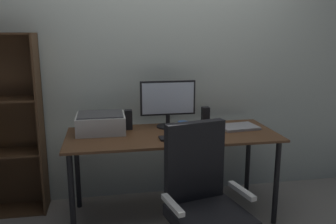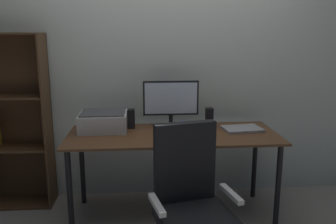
{
  "view_description": "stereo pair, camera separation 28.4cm",
  "coord_description": "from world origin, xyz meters",
  "px_view_note": "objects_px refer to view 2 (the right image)",
  "views": [
    {
      "loc": [
        -0.54,
        -2.77,
        1.55
      ],
      "look_at": [
        -0.04,
        -0.04,
        0.93
      ],
      "focal_mm": 37.6,
      "sensor_mm": 36.0,
      "label": 1
    },
    {
      "loc": [
        -0.26,
        -2.81,
        1.55
      ],
      "look_at": [
        -0.04,
        -0.04,
        0.93
      ],
      "focal_mm": 37.6,
      "sensor_mm": 36.0,
      "label": 2
    }
  ],
  "objects_px": {
    "office_chair": "(192,213)",
    "coffee_mug": "(184,128)",
    "keyboard": "(176,138)",
    "mouse": "(201,135)",
    "speaker_right": "(209,117)",
    "desk": "(173,143)",
    "bookshelf": "(10,123)",
    "laptop": "(242,129)",
    "monitor": "(170,101)",
    "printer": "(103,121)",
    "speaker_left": "(131,119)"
  },
  "relations": [
    {
      "from": "speaker_left",
      "to": "bookshelf",
      "type": "bearing_deg",
      "value": 172.35
    },
    {
      "from": "office_chair",
      "to": "speaker_right",
      "type": "bearing_deg",
      "value": 60.93
    },
    {
      "from": "mouse",
      "to": "office_chair",
      "type": "relative_size",
      "value": 0.1
    },
    {
      "from": "bookshelf",
      "to": "laptop",
      "type": "bearing_deg",
      "value": -7.97
    },
    {
      "from": "office_chair",
      "to": "coffee_mug",
      "type": "bearing_deg",
      "value": 74.11
    },
    {
      "from": "laptop",
      "to": "mouse",
      "type": "bearing_deg",
      "value": -161.21
    },
    {
      "from": "mouse",
      "to": "speaker_right",
      "type": "bearing_deg",
      "value": 83.92
    },
    {
      "from": "speaker_left",
      "to": "office_chair",
      "type": "bearing_deg",
      "value": -69.02
    },
    {
      "from": "monitor",
      "to": "printer",
      "type": "relative_size",
      "value": 1.22
    },
    {
      "from": "laptop",
      "to": "speaker_left",
      "type": "xyz_separation_m",
      "value": [
        -0.96,
        0.14,
        0.07
      ]
    },
    {
      "from": "monitor",
      "to": "laptop",
      "type": "bearing_deg",
      "value": -13.64
    },
    {
      "from": "keyboard",
      "to": "laptop",
      "type": "height_order",
      "value": "laptop"
    },
    {
      "from": "keyboard",
      "to": "printer",
      "type": "bearing_deg",
      "value": 151.3
    },
    {
      "from": "monitor",
      "to": "mouse",
      "type": "distance_m",
      "value": 0.46
    },
    {
      "from": "mouse",
      "to": "coffee_mug",
      "type": "bearing_deg",
      "value": 152.46
    },
    {
      "from": "keyboard",
      "to": "office_chair",
      "type": "distance_m",
      "value": 0.73
    },
    {
      "from": "monitor",
      "to": "speaker_right",
      "type": "xyz_separation_m",
      "value": [
        0.35,
        -0.01,
        -0.15
      ]
    },
    {
      "from": "mouse",
      "to": "coffee_mug",
      "type": "xyz_separation_m",
      "value": [
        -0.12,
        0.12,
        0.03
      ]
    },
    {
      "from": "desk",
      "to": "speaker_left",
      "type": "relative_size",
      "value": 10.25
    },
    {
      "from": "laptop",
      "to": "bookshelf",
      "type": "bearing_deg",
      "value": 165.22
    },
    {
      "from": "monitor",
      "to": "coffee_mug",
      "type": "bearing_deg",
      "value": -67.61
    },
    {
      "from": "mouse",
      "to": "speaker_right",
      "type": "height_order",
      "value": "speaker_right"
    },
    {
      "from": "speaker_right",
      "to": "bookshelf",
      "type": "xyz_separation_m",
      "value": [
        -1.78,
        0.15,
        -0.06
      ]
    },
    {
      "from": "bookshelf",
      "to": "desk",
      "type": "bearing_deg",
      "value": -13.63
    },
    {
      "from": "keyboard",
      "to": "office_chair",
      "type": "xyz_separation_m",
      "value": [
        0.03,
        -0.67,
        -0.29
      ]
    },
    {
      "from": "mouse",
      "to": "speaker_left",
      "type": "relative_size",
      "value": 0.56
    },
    {
      "from": "speaker_right",
      "to": "desk",
      "type": "bearing_deg",
      "value": -149.46
    },
    {
      "from": "desk",
      "to": "mouse",
      "type": "distance_m",
      "value": 0.26
    },
    {
      "from": "monitor",
      "to": "laptop",
      "type": "distance_m",
      "value": 0.67
    },
    {
      "from": "office_chair",
      "to": "monitor",
      "type": "bearing_deg",
      "value": 79.86
    },
    {
      "from": "desk",
      "to": "monitor",
      "type": "bearing_deg",
      "value": 90.89
    },
    {
      "from": "monitor",
      "to": "keyboard",
      "type": "xyz_separation_m",
      "value": [
        0.02,
        -0.36,
        -0.23
      ]
    },
    {
      "from": "monitor",
      "to": "printer",
      "type": "xyz_separation_m",
      "value": [
        -0.58,
        -0.06,
        -0.16
      ]
    },
    {
      "from": "keyboard",
      "to": "coffee_mug",
      "type": "distance_m",
      "value": 0.17
    },
    {
      "from": "speaker_left",
      "to": "desk",
      "type": "bearing_deg",
      "value": -30.06
    },
    {
      "from": "desk",
      "to": "printer",
      "type": "xyz_separation_m",
      "value": [
        -0.59,
        0.15,
        0.16
      ]
    },
    {
      "from": "coffee_mug",
      "to": "laptop",
      "type": "xyz_separation_m",
      "value": [
        0.52,
        0.07,
        -0.04
      ]
    },
    {
      "from": "speaker_left",
      "to": "coffee_mug",
      "type": "bearing_deg",
      "value": -25.95
    },
    {
      "from": "bookshelf",
      "to": "speaker_right",
      "type": "bearing_deg",
      "value": -4.69
    },
    {
      "from": "speaker_left",
      "to": "office_chair",
      "type": "distance_m",
      "value": 1.15
    },
    {
      "from": "mouse",
      "to": "bookshelf",
      "type": "xyz_separation_m",
      "value": [
        -1.65,
        0.47,
        0.01
      ]
    },
    {
      "from": "coffee_mug",
      "to": "speaker_left",
      "type": "bearing_deg",
      "value": 154.05
    },
    {
      "from": "speaker_right",
      "to": "printer",
      "type": "relative_size",
      "value": 0.42
    },
    {
      "from": "speaker_left",
      "to": "monitor",
      "type": "bearing_deg",
      "value": 1.32
    },
    {
      "from": "printer",
      "to": "bookshelf",
      "type": "bearing_deg",
      "value": 167.02
    },
    {
      "from": "laptop",
      "to": "speaker_left",
      "type": "distance_m",
      "value": 0.97
    },
    {
      "from": "monitor",
      "to": "speaker_left",
      "type": "xyz_separation_m",
      "value": [
        -0.35,
        -0.01,
        -0.15
      ]
    },
    {
      "from": "monitor",
      "to": "speaker_right",
      "type": "relative_size",
      "value": 2.86
    },
    {
      "from": "bookshelf",
      "to": "coffee_mug",
      "type": "bearing_deg",
      "value": -13.25
    },
    {
      "from": "monitor",
      "to": "keyboard",
      "type": "bearing_deg",
      "value": -87.57
    }
  ]
}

